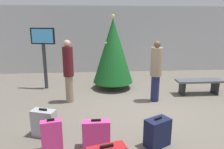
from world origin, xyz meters
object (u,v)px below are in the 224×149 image
(traveller_0, at_px, (68,70))
(traveller_1, at_px, (156,70))
(holiday_tree, at_px, (113,51))
(waiting_bench, at_px, (199,83))
(suitcase_4, at_px, (44,123))
(suitcase_2, at_px, (52,135))
(flight_info_kiosk, at_px, (43,47))
(suitcase_1, at_px, (157,132))
(suitcase_0, at_px, (96,134))

(traveller_0, relative_size, traveller_1, 1.02)
(holiday_tree, relative_size, traveller_0, 1.40)
(waiting_bench, xyz_separation_m, suitcase_4, (-4.40, -2.21, -0.08))
(suitcase_2, bearing_deg, waiting_bench, 33.38)
(flight_info_kiosk, height_order, suitcase_4, flight_info_kiosk)
(suitcase_1, bearing_deg, flight_info_kiosk, 127.41)
(suitcase_0, bearing_deg, suitcase_2, -176.04)
(flight_info_kiosk, distance_m, suitcase_1, 4.91)
(traveller_0, distance_m, suitcase_0, 2.55)
(suitcase_0, height_order, suitcase_2, suitcase_2)
(traveller_0, bearing_deg, suitcase_0, -71.81)
(waiting_bench, relative_size, suitcase_0, 2.68)
(suitcase_1, distance_m, suitcase_2, 1.95)
(holiday_tree, distance_m, traveller_0, 1.89)
(holiday_tree, xyz_separation_m, suitcase_2, (-1.42, -3.61, -1.04))
(flight_info_kiosk, xyz_separation_m, suitcase_4, (0.68, -3.25, -1.18))
(traveller_1, bearing_deg, traveller_0, 177.21)
(suitcase_0, bearing_deg, suitcase_4, 156.59)
(traveller_0, xyz_separation_m, suitcase_4, (-0.30, -1.86, -0.69))
(traveller_0, xyz_separation_m, suitcase_1, (1.91, -2.40, -0.70))
(traveller_1, relative_size, suitcase_4, 2.97)
(traveller_1, relative_size, suitcase_2, 2.88)
(flight_info_kiosk, height_order, traveller_1, flight_info_kiosk)
(suitcase_4, bearing_deg, suitcase_1, -13.57)
(holiday_tree, height_order, flight_info_kiosk, holiday_tree)
(holiday_tree, bearing_deg, traveller_0, -138.21)
(waiting_bench, bearing_deg, suitcase_0, -141.31)
(holiday_tree, distance_m, traveller_1, 1.81)
(waiting_bench, bearing_deg, holiday_tree, 162.05)
(traveller_1, bearing_deg, suitcase_4, -148.25)
(traveller_1, height_order, suitcase_2, traveller_1)
(suitcase_1, height_order, suitcase_4, suitcase_4)
(flight_info_kiosk, relative_size, suitcase_4, 3.51)
(waiting_bench, distance_m, suitcase_2, 4.96)
(holiday_tree, relative_size, suitcase_4, 4.24)
(traveller_0, relative_size, suitcase_0, 3.29)
(waiting_bench, xyz_separation_m, suitcase_2, (-4.14, -2.73, -0.07))
(flight_info_kiosk, relative_size, suitcase_2, 3.41)
(suitcase_0, bearing_deg, traveller_0, 108.19)
(traveller_0, distance_m, suitcase_4, 2.01)
(flight_info_kiosk, distance_m, suitcase_2, 4.05)
(holiday_tree, xyz_separation_m, suitcase_1, (0.53, -3.63, -1.06))
(waiting_bench, height_order, traveller_1, traveller_1)
(suitcase_0, bearing_deg, waiting_bench, 38.69)
(flight_info_kiosk, height_order, traveller_0, flight_info_kiosk)
(flight_info_kiosk, distance_m, suitcase_4, 3.52)
(suitcase_1, bearing_deg, holiday_tree, 98.34)
(traveller_0, relative_size, suitcase_1, 3.13)
(waiting_bench, relative_size, suitcase_4, 2.46)
(traveller_1, xyz_separation_m, suitcase_2, (-2.55, -2.26, -0.65))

